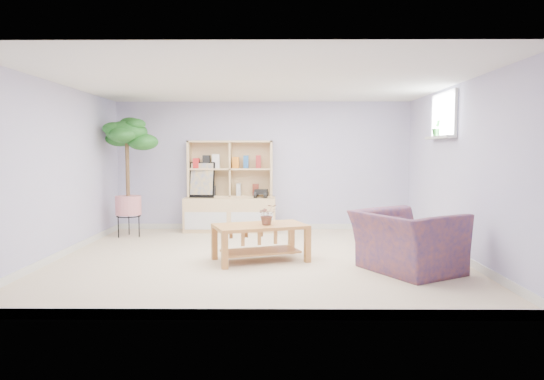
{
  "coord_description": "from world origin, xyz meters",
  "views": [
    {
      "loc": [
        0.24,
        -6.63,
        1.47
      ],
      "look_at": [
        0.18,
        0.52,
        0.9
      ],
      "focal_mm": 32.0,
      "sensor_mm": 36.0,
      "label": 1
    }
  ],
  "objects_px": {
    "coffee_table": "(260,243)",
    "floor_tree": "(128,177)",
    "armchair": "(407,237)",
    "storage_unit": "(230,186)"
  },
  "relations": [
    {
      "from": "storage_unit",
      "to": "coffee_table",
      "type": "bearing_deg",
      "value": -75.41
    },
    {
      "from": "coffee_table",
      "to": "floor_tree",
      "type": "height_order",
      "value": "floor_tree"
    },
    {
      "from": "storage_unit",
      "to": "floor_tree",
      "type": "height_order",
      "value": "floor_tree"
    },
    {
      "from": "floor_tree",
      "to": "armchair",
      "type": "xyz_separation_m",
      "value": [
        4.14,
        -2.41,
        -0.61
      ]
    },
    {
      "from": "armchair",
      "to": "coffee_table",
      "type": "bearing_deg",
      "value": 42.85
    },
    {
      "from": "coffee_table",
      "to": "floor_tree",
      "type": "distance_m",
      "value": 3.07
    },
    {
      "from": "coffee_table",
      "to": "floor_tree",
      "type": "bearing_deg",
      "value": 121.87
    },
    {
      "from": "storage_unit",
      "to": "coffee_table",
      "type": "height_order",
      "value": "storage_unit"
    },
    {
      "from": "coffee_table",
      "to": "armchair",
      "type": "height_order",
      "value": "armchair"
    },
    {
      "from": "coffee_table",
      "to": "armchair",
      "type": "distance_m",
      "value": 1.91
    }
  ]
}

